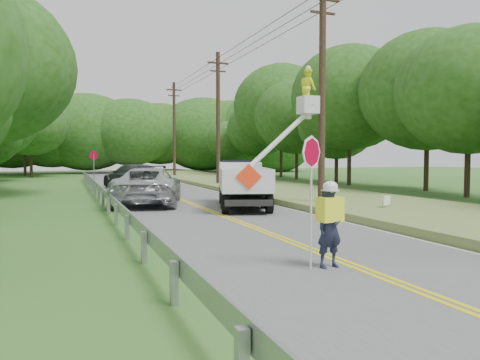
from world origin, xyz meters
name	(u,v)px	position (x,y,z in m)	size (l,w,h in m)	color
ground	(332,258)	(0.00, 0.00, 0.00)	(140.00, 140.00, 0.00)	#306221
road	(185,201)	(0.00, 14.00, 0.01)	(7.20, 96.00, 0.03)	#535355
guardrail	(102,192)	(-4.02, 14.91, 0.55)	(0.18, 48.00, 0.77)	#93969B
utility_poles	(254,107)	(5.00, 17.02, 5.27)	(1.60, 43.30, 10.00)	black
tall_grass_verge	(308,195)	(7.10, 14.00, 0.15)	(7.00, 96.00, 0.30)	olive
treeline_left	(1,110)	(-10.22, 30.20, 5.83)	(10.32, 55.90, 11.57)	#332319
treeline_right	(337,108)	(15.83, 24.88, 6.35)	(10.93, 53.80, 12.31)	#332319
treeline_horizon	(132,133)	(2.93, 56.02, 5.50)	(57.84, 14.42, 12.21)	#1C450E
flagger	(329,221)	(-0.57, -0.78, 0.99)	(1.08, 0.48, 2.73)	#191E33
bucket_truck	(248,175)	(2.25, 11.00, 1.44)	(4.71, 6.42, 6.11)	black
suv_silver	(148,186)	(-2.00, 13.17, 0.90)	(2.91, 6.32, 1.76)	#B9BDC1
suv_darkgrey	(133,177)	(-1.32, 23.88, 0.89)	(2.44, 6.00, 1.74)	#3A3C42
stop_sign_permanent	(94,165)	(-3.99, 22.31, 1.76)	(0.56, 0.10, 2.63)	#93969B
yard_sign	(387,201)	(6.24, 6.04, 0.55)	(0.49, 0.24, 0.77)	white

